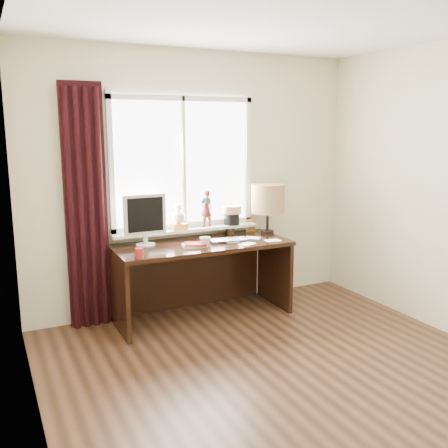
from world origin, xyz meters
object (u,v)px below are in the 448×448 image
desk (198,265)px  monitor (145,217)px  laptop (229,240)px  red_cup (139,253)px  mug (205,242)px  table_lamp (268,199)px

desk → monitor: monitor is taller
laptop → monitor: monitor is taller
laptop → red_cup: 1.00m
mug → table_lamp: 0.94m
desk → table_lamp: table_lamp is taller
laptop → table_lamp: table_lamp is taller
mug → red_cup: size_ratio=1.09×
red_cup → table_lamp: 1.60m
mug → red_cup: 0.69m
laptop → desk: 0.40m
laptop → red_cup: bearing=-158.0°
red_cup → desk: 0.87m
red_cup → desk: red_cup is taller
mug → table_lamp: size_ratio=0.19×
red_cup → table_lamp: size_ratio=0.18×
table_lamp → desk: bearing=-178.8°
laptop → red_cup: size_ratio=3.98×
desk → red_cup: bearing=-151.0°
desk → monitor: bearing=175.7°
red_cup → desk: size_ratio=0.05×
mug → desk: (0.04, 0.26, -0.29)m
mug → red_cup: (-0.68, -0.14, -0.00)m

